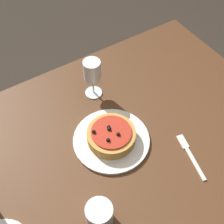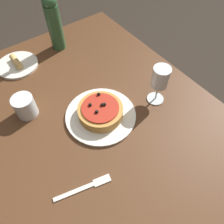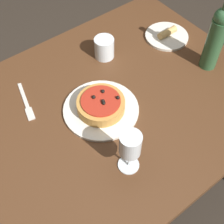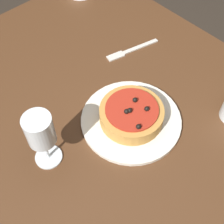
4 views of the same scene
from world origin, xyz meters
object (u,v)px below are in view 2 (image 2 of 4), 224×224
at_px(wine_glass, 160,79).
at_px(water_cup, 25,106).
at_px(wine_bottle, 54,21).
at_px(dinner_plate, 101,115).
at_px(side_plate, 17,64).
at_px(dining_table, 102,130).
at_px(fork, 87,187).
at_px(pizza, 100,111).

relative_size(wine_glass, water_cup, 1.92).
bearing_deg(wine_bottle, dinner_plate, 171.02).
bearing_deg(wine_glass, side_plate, 35.67).
height_order(dining_table, side_plate, side_plate).
distance_m(dining_table, fork, 0.29).
bearing_deg(dinner_plate, fork, 136.17).
height_order(dinner_plate, pizza, pizza).
bearing_deg(fork, wine_glass, 31.74).
bearing_deg(pizza, water_cup, 50.79).
height_order(water_cup, side_plate, water_cup).
height_order(dinner_plate, wine_glass, wine_glass).
bearing_deg(dinner_plate, wine_glass, -104.98).
bearing_deg(dining_table, wine_bottle, -9.55).
distance_m(dining_table, side_plate, 0.53).
bearing_deg(water_cup, fork, -175.46).
distance_m(dining_table, wine_bottle, 0.57).
relative_size(dining_table, water_cup, 14.72).
relative_size(dining_table, dinner_plate, 4.71).
height_order(dining_table, fork, fork).
height_order(wine_glass, wine_bottle, wine_bottle).
relative_size(wine_glass, fork, 0.90).
distance_m(dinner_plate, wine_bottle, 0.53).
distance_m(wine_glass, side_plate, 0.69).
bearing_deg(side_plate, wine_glass, -144.33).
distance_m(dinner_plate, water_cup, 0.30).
distance_m(dinner_plate, side_plate, 0.52).
bearing_deg(dinner_plate, wine_bottle, -8.98).
distance_m(water_cup, fork, 0.40).
distance_m(dinner_plate, pizza, 0.03).
xyz_separation_m(dining_table, fork, (-0.20, 0.19, 0.08)).
distance_m(dinner_plate, wine_glass, 0.28).
distance_m(wine_glass, water_cup, 0.54).
bearing_deg(side_plate, dinner_plate, -162.25).
xyz_separation_m(dining_table, pizza, (0.01, -0.01, 0.12)).
bearing_deg(wine_glass, fork, 108.09).
relative_size(dinner_plate, side_plate, 1.45).
xyz_separation_m(dining_table, wine_glass, (-0.05, -0.25, 0.21)).
distance_m(water_cup, side_plate, 0.31).
distance_m(wine_glass, fork, 0.48).
relative_size(pizza, fork, 0.92).
bearing_deg(water_cup, pizza, -129.21).
distance_m(dining_table, water_cup, 0.33).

